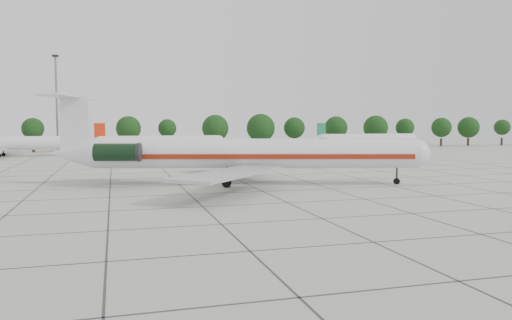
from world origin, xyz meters
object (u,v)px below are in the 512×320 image
Objects in this scene: bg_airliner_b at (5,144)px; bg_airliner_d at (366,140)px; main_airliner at (233,153)px; floodlight_mast at (56,97)px; bg_airliner_c at (160,142)px.

bg_airliner_b and bg_airliner_d have the same top height.
bg_airliner_b is (-36.79, 61.68, -0.89)m from main_airliner.
bg_airliner_d is at bearing -14.93° from floodlight_mast.
bg_airliner_c is 56.00m from bg_airliner_d.
floodlight_mast reaches higher than main_airliner.
bg_airliner_d is (88.98, 1.94, 0.00)m from bg_airliner_b.
main_airliner reaches higher than bg_airliner_d.
main_airliner is at bearing -71.58° from floodlight_mast.
floodlight_mast is at bearing 133.26° from bg_airliner_c.
bg_airliner_b is at bearing 175.03° from bg_airliner_c.
bg_airliner_b and bg_airliner_c have the same top height.
floodlight_mast reaches higher than bg_airliner_b.
bg_airliner_c is 1.11× the size of floodlight_mast.
bg_airliner_c is at bearing 109.05° from main_airliner.
floodlight_mast reaches higher than bg_airliner_d.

